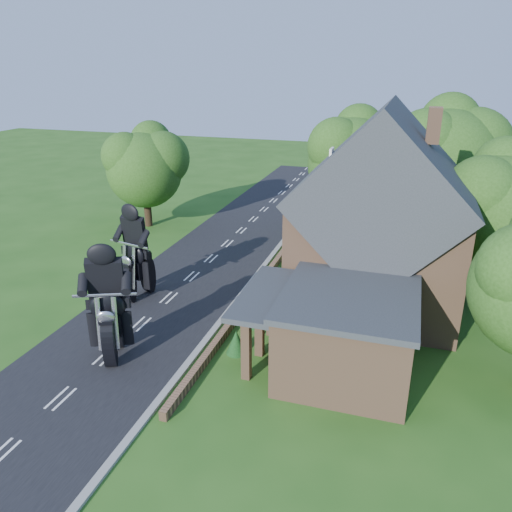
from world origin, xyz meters
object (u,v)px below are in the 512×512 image
(motorcycle_follow, at_px, (139,284))
(house, at_px, (379,223))
(motorcycle_lead, at_px, (113,341))
(annex, at_px, (344,331))
(garden_wall, at_px, (256,290))

(motorcycle_follow, bearing_deg, house, -152.48)
(motorcycle_lead, height_order, motorcycle_follow, motorcycle_lead)
(annex, relative_size, motorcycle_follow, 4.17)
(house, height_order, motorcycle_lead, house)
(garden_wall, distance_m, motorcycle_lead, 8.83)
(garden_wall, distance_m, annex, 8.19)
(motorcycle_follow, bearing_deg, annex, 175.15)
(house, distance_m, motorcycle_lead, 13.92)
(annex, relative_size, motorcycle_lead, 4.14)
(motorcycle_lead, xyz_separation_m, motorcycle_follow, (-1.94, 5.57, -0.01))
(house, height_order, motorcycle_follow, house)
(garden_wall, height_order, house, house)
(garden_wall, relative_size, house, 2.15)
(annex, distance_m, motorcycle_follow, 11.97)
(house, xyz_separation_m, motorcycle_follow, (-12.04, -3.33, -3.56))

